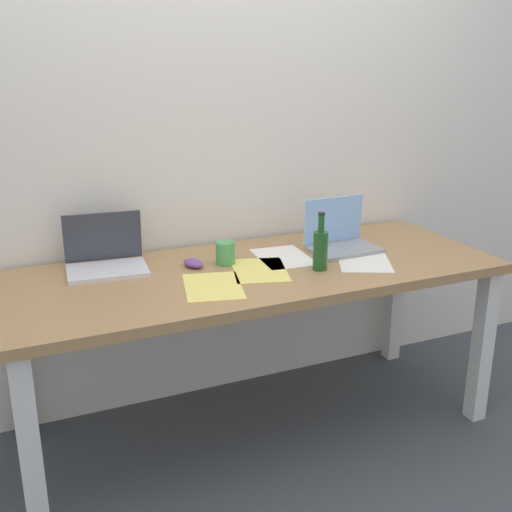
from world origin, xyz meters
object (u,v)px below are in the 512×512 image
Objects in this scene: computer_mouse at (193,263)px; coffee_mug at (225,253)px; beer_bottle at (320,249)px; laptop_left at (106,259)px; laptop_right at (341,238)px; desk at (256,288)px.

computer_mouse is 1.05× the size of coffee_mug.
computer_mouse is at bearing 153.07° from beer_bottle.
laptop_left is 1.01m from laptop_right.
beer_bottle is 2.36× the size of computer_mouse.
laptop_right is (0.44, 0.08, 0.14)m from desk.
desk is 19.99× the size of computer_mouse.
laptop_right is at bearing 9.74° from desk.
laptop_right is 3.15× the size of coffee_mug.
laptop_right reaches higher than desk.
desk is 6.67× the size of laptop_right.
coffee_mug is at bearing -28.99° from computer_mouse.
computer_mouse is (0.33, -0.11, -0.03)m from laptop_left.
coffee_mug is at bearing 135.09° from desk.
laptop_right is (1.00, -0.14, 0.00)m from laptop_left.
beer_bottle is 0.39m from coffee_mug.
computer_mouse is (-0.46, 0.23, -0.07)m from beer_bottle.
computer_mouse is at bearing 174.25° from coffee_mug.
coffee_mug is (-0.32, 0.22, -0.04)m from beer_bottle.
beer_bottle reaches higher than computer_mouse.
laptop_left is 3.31× the size of computer_mouse.
beer_bottle reaches higher than laptop_right.
laptop_left reaches higher than desk.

